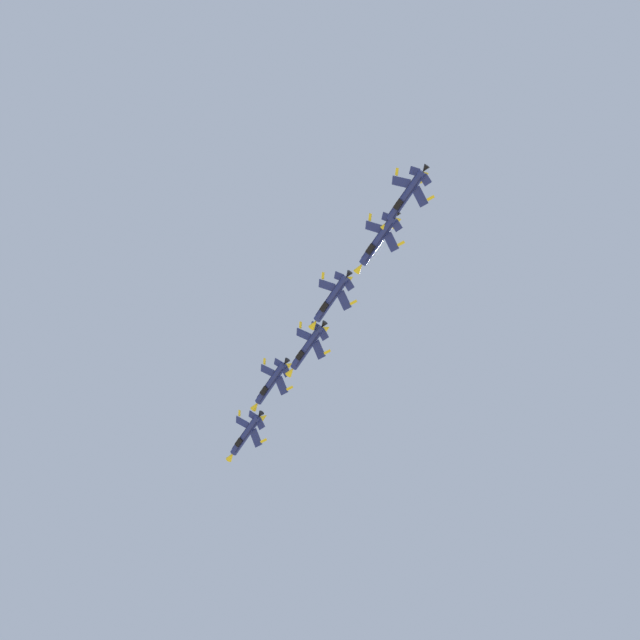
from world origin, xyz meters
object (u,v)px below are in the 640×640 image
at_px(fighter_jet_lead, 245,436).
at_px(fighter_jet_right_wing, 307,349).
at_px(fighter_jet_trail_slot, 405,197).
at_px(fighter_jet_right_outer, 377,242).
at_px(fighter_jet_left_wing, 270,384).
at_px(fighter_jet_left_outer, 331,300).

bearing_deg(fighter_jet_lead, fighter_jet_right_wing, -89.76).
relative_size(fighter_jet_lead, fighter_jet_right_wing, 1.00).
xyz_separation_m(fighter_jet_right_wing, fighter_jet_trail_slot, (30.48, -27.32, -0.31)).
relative_size(fighter_jet_lead, fighter_jet_right_outer, 1.00).
bearing_deg(fighter_jet_trail_slot, fighter_jet_left_wing, 90.36).
relative_size(fighter_jet_left_wing, fighter_jet_right_wing, 1.00).
relative_size(fighter_jet_lead, fighter_jet_trail_slot, 1.00).
bearing_deg(fighter_jet_trail_slot, fighter_jet_right_outer, 87.19).
height_order(fighter_jet_right_wing, fighter_jet_left_outer, fighter_jet_right_wing).
xyz_separation_m(fighter_jet_lead, fighter_jet_right_wing, (21.41, -17.81, -0.01)).
relative_size(fighter_jet_left_wing, fighter_jet_trail_slot, 1.00).
xyz_separation_m(fighter_jet_lead, fighter_jet_left_wing, (9.91, -10.35, 2.37)).
xyz_separation_m(fighter_jet_lead, fighter_jet_left_outer, (30.24, -27.78, -0.36)).
distance_m(fighter_jet_lead, fighter_jet_right_wing, 27.85).
bearing_deg(fighter_jet_right_outer, fighter_jet_left_wing, 91.17).
distance_m(fighter_jet_left_outer, fighter_jet_trail_slot, 27.75).
bearing_deg(fighter_jet_left_wing, fighter_jet_lead, 83.75).
xyz_separation_m(fighter_jet_right_wing, fighter_jet_left_outer, (8.83, -9.96, -0.35)).
distance_m(fighter_jet_right_wing, fighter_jet_trail_slot, 40.94).
relative_size(fighter_jet_right_wing, fighter_jet_left_outer, 1.00).
height_order(fighter_jet_left_outer, fighter_jet_trail_slot, fighter_jet_trail_slot).
height_order(fighter_jet_lead, fighter_jet_left_outer, fighter_jet_lead).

